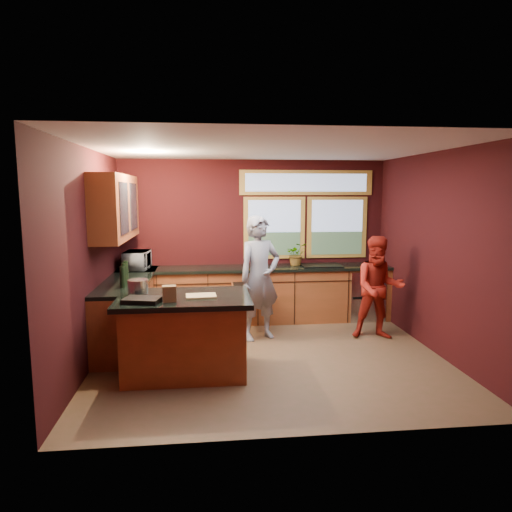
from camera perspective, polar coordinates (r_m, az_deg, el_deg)
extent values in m
plane|color=brown|center=(6.18, 1.75, -12.46)|extent=(4.50, 4.50, 0.00)
cube|color=black|center=(7.82, -0.25, 2.05)|extent=(4.50, 0.02, 2.70)
cube|color=black|center=(3.91, 5.92, -4.03)|extent=(4.50, 0.02, 2.70)
cube|color=black|center=(5.97, -20.12, -0.30)|extent=(0.02, 4.00, 2.70)
cube|color=black|center=(6.55, 21.68, 0.32)|extent=(0.02, 4.00, 2.70)
cube|color=silver|center=(5.82, 1.86, 13.31)|extent=(4.50, 4.00, 0.02)
cube|color=#8495B7|center=(7.83, 2.31, 3.52)|extent=(1.06, 0.02, 1.06)
cube|color=#8495B7|center=(8.07, 10.08, 3.54)|extent=(1.06, 0.02, 1.06)
cube|color=#AB8131|center=(7.91, 6.34, 9.11)|extent=(2.30, 0.02, 0.42)
cube|color=brown|center=(6.71, -17.14, 5.84)|extent=(0.36, 1.80, 0.90)
cube|color=brown|center=(7.68, -0.01, -4.95)|extent=(4.50, 0.60, 0.88)
cube|color=black|center=(7.58, 0.00, -1.54)|extent=(4.50, 0.64, 0.05)
cube|color=#B7B7BC|center=(8.07, 13.22, -4.64)|extent=(0.60, 0.58, 0.85)
cube|color=black|center=(7.74, 8.14, -1.42)|extent=(0.66, 0.46, 0.05)
cube|color=brown|center=(6.90, -15.63, -6.74)|extent=(0.60, 2.30, 0.88)
cube|color=black|center=(6.80, -15.70, -2.95)|extent=(0.64, 2.30, 0.05)
cube|color=brown|center=(5.59, -8.86, -10.03)|extent=(1.40, 0.90, 0.88)
cube|color=black|center=(5.46, -8.97, -5.28)|extent=(1.55, 1.05, 0.06)
imported|color=slate|center=(6.68, 0.45, -2.77)|extent=(0.79, 0.67, 1.83)
imported|color=maroon|center=(6.96, 15.09, -3.86)|extent=(0.83, 0.69, 1.53)
imported|color=#999999|center=(7.54, -14.62, -0.52)|extent=(0.40, 0.56, 0.30)
imported|color=#999999|center=(7.71, 5.08, 0.23)|extent=(0.35, 0.30, 0.39)
cylinder|color=white|center=(7.57, 0.68, -0.29)|extent=(0.12, 0.12, 0.28)
cube|color=tan|center=(5.40, -6.88, -4.97)|extent=(0.37, 0.27, 0.02)
cylinder|color=#ABACB0|center=(5.64, -14.53, -3.78)|extent=(0.24, 0.24, 0.18)
cube|color=brown|center=(5.20, -10.78, -4.64)|extent=(0.16, 0.13, 0.18)
cube|color=black|center=(5.25, -14.04, -5.36)|extent=(0.45, 0.36, 0.05)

